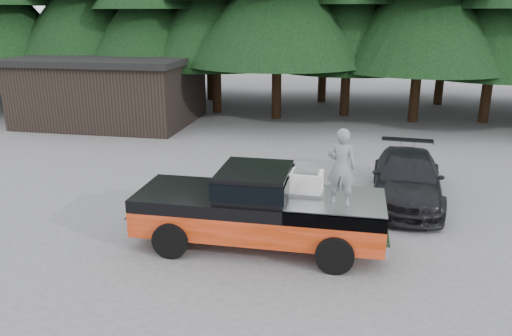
% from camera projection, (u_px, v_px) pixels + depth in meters
% --- Properties ---
extents(ground, '(120.00, 120.00, 0.00)m').
position_uv_depth(ground, '(226.00, 234.00, 12.67)').
color(ground, '#535356').
rests_on(ground, ground).
extents(pickup_truck, '(6.00, 2.04, 1.33)m').
position_uv_depth(pickup_truck, '(259.00, 220.00, 11.87)').
color(pickup_truck, '#E84724').
rests_on(pickup_truck, ground).
extents(truck_cab, '(1.66, 1.90, 0.59)m').
position_uv_depth(truck_cab, '(255.00, 181.00, 11.60)').
color(truck_cab, black).
rests_on(truck_cab, pickup_truck).
extents(air_compressor, '(0.76, 0.64, 0.51)m').
position_uv_depth(air_compressor, '(306.00, 183.00, 11.61)').
color(air_compressor, white).
rests_on(air_compressor, pickup_truck).
extents(man_on_bed, '(0.66, 0.47, 1.72)m').
position_uv_depth(man_on_bed, '(341.00, 167.00, 10.76)').
color(man_on_bed, slate).
rests_on(man_on_bed, pickup_truck).
extents(parked_car, '(2.32, 4.99, 1.41)m').
position_uv_depth(parked_car, '(407.00, 178.00, 14.68)').
color(parked_car, black).
rests_on(parked_car, ground).
extents(utility_building, '(8.40, 6.40, 3.30)m').
position_uv_depth(utility_building, '(112.00, 89.00, 25.06)').
color(utility_building, black).
rests_on(utility_building, ground).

